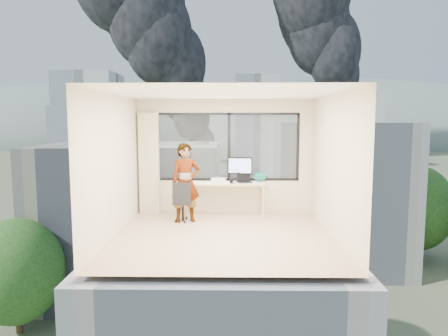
{
  "coord_description": "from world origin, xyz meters",
  "views": [
    {
      "loc": [
        0.13,
        -7.33,
        2.1
      ],
      "look_at": [
        0.0,
        1.0,
        1.15
      ],
      "focal_mm": 32.69,
      "sensor_mm": 36.0,
      "label": 1
    }
  ],
  "objects_px": {
    "desk": "(224,199)",
    "game_console": "(219,179)",
    "monitor": "(240,169)",
    "chair": "(183,201)",
    "person": "(186,183)",
    "laptop": "(245,178)",
    "handbag": "(260,177)"
  },
  "relations": [
    {
      "from": "game_console",
      "to": "handbag",
      "type": "bearing_deg",
      "value": 17.62
    },
    {
      "from": "handbag",
      "to": "desk",
      "type": "bearing_deg",
      "value": -166.37
    },
    {
      "from": "game_console",
      "to": "desk",
      "type": "bearing_deg",
      "value": -41.05
    },
    {
      "from": "person",
      "to": "laptop",
      "type": "distance_m",
      "value": 1.39
    },
    {
      "from": "desk",
      "to": "game_console",
      "type": "distance_m",
      "value": 0.5
    },
    {
      "from": "game_console",
      "to": "chair",
      "type": "bearing_deg",
      "value": -110.64
    },
    {
      "from": "game_console",
      "to": "handbag",
      "type": "distance_m",
      "value": 0.93
    },
    {
      "from": "person",
      "to": "chair",
      "type": "bearing_deg",
      "value": 157.93
    },
    {
      "from": "monitor",
      "to": "handbag",
      "type": "relative_size",
      "value": 2.05
    },
    {
      "from": "handbag",
      "to": "game_console",
      "type": "bearing_deg",
      "value": 176.67
    },
    {
      "from": "person",
      "to": "handbag",
      "type": "xyz_separation_m",
      "value": [
        1.6,
        0.76,
        0.03
      ]
    },
    {
      "from": "monitor",
      "to": "game_console",
      "type": "bearing_deg",
      "value": 174.68
    },
    {
      "from": "person",
      "to": "handbag",
      "type": "relative_size",
      "value": 5.99
    },
    {
      "from": "desk",
      "to": "handbag",
      "type": "bearing_deg",
      "value": 12.87
    },
    {
      "from": "chair",
      "to": "handbag",
      "type": "relative_size",
      "value": 3.16
    },
    {
      "from": "game_console",
      "to": "laptop",
      "type": "height_order",
      "value": "laptop"
    },
    {
      "from": "game_console",
      "to": "laptop",
      "type": "relative_size",
      "value": 0.91
    },
    {
      "from": "desk",
      "to": "monitor",
      "type": "relative_size",
      "value": 3.18
    },
    {
      "from": "monitor",
      "to": "game_console",
      "type": "distance_m",
      "value": 0.55
    },
    {
      "from": "chair",
      "to": "game_console",
      "type": "xyz_separation_m",
      "value": [
        0.74,
        0.82,
        0.35
      ]
    },
    {
      "from": "handbag",
      "to": "person",
      "type": "bearing_deg",
      "value": -154.01
    },
    {
      "from": "person",
      "to": "monitor",
      "type": "distance_m",
      "value": 1.36
    },
    {
      "from": "desk",
      "to": "chair",
      "type": "relative_size",
      "value": 2.06
    },
    {
      "from": "laptop",
      "to": "game_console",
      "type": "bearing_deg",
      "value": 142.49
    },
    {
      "from": "chair",
      "to": "person",
      "type": "height_order",
      "value": "person"
    },
    {
      "from": "game_console",
      "to": "person",
      "type": "bearing_deg",
      "value": -107.69
    },
    {
      "from": "monitor",
      "to": "desk",
      "type": "bearing_deg",
      "value": -150.87
    },
    {
      "from": "desk",
      "to": "game_console",
      "type": "relative_size",
      "value": 6.04
    },
    {
      "from": "chair",
      "to": "monitor",
      "type": "xyz_separation_m",
      "value": [
        1.22,
        0.69,
        0.6
      ]
    },
    {
      "from": "chair",
      "to": "game_console",
      "type": "bearing_deg",
      "value": 47.34
    },
    {
      "from": "person",
      "to": "game_console",
      "type": "relative_size",
      "value": 5.56
    },
    {
      "from": "desk",
      "to": "game_console",
      "type": "bearing_deg",
      "value": 117.25
    }
  ]
}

